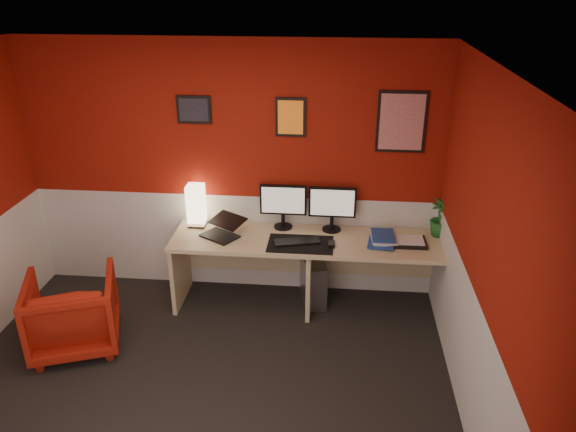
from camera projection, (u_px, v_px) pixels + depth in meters
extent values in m
cube|color=black|center=(196.00, 401.00, 4.27)|extent=(4.00, 3.50, 0.01)
cube|color=white|center=(167.00, 71.00, 3.24)|extent=(4.00, 3.50, 0.01)
cube|color=#951508|center=(231.00, 172.00, 5.34)|extent=(4.00, 0.01, 2.50)
cube|color=#951508|center=(486.00, 273.00, 3.59)|extent=(0.01, 3.50, 2.50)
cube|color=silver|center=(234.00, 241.00, 5.65)|extent=(4.00, 0.01, 1.00)
cube|color=silver|center=(470.00, 365.00, 3.90)|extent=(0.01, 3.50, 1.00)
cube|color=#CEB884|center=(310.00, 273.00, 5.33)|extent=(2.60, 0.65, 0.73)
cube|color=#FFE5B2|center=(196.00, 207.00, 5.37)|extent=(0.16, 0.16, 0.40)
cube|color=black|center=(219.00, 226.00, 5.18)|extent=(0.40, 0.37, 0.22)
cube|color=black|center=(283.00, 200.00, 5.29)|extent=(0.45, 0.06, 0.58)
cube|color=black|center=(332.00, 202.00, 5.24)|extent=(0.45, 0.06, 0.58)
cube|color=black|center=(300.00, 244.00, 5.08)|extent=(0.60, 0.38, 0.01)
cube|color=black|center=(297.00, 241.00, 5.10)|extent=(0.44, 0.24, 0.02)
cube|color=black|center=(332.00, 244.00, 5.04)|extent=(0.06, 0.10, 0.03)
imported|color=#204292|center=(368.00, 241.00, 5.12)|extent=(0.27, 0.34, 0.03)
imported|color=silver|center=(371.00, 238.00, 5.12)|extent=(0.25, 0.33, 0.02)
imported|color=#204292|center=(371.00, 235.00, 5.11)|extent=(0.21, 0.28, 0.03)
cube|color=black|center=(407.00, 242.00, 5.09)|extent=(0.35, 0.25, 0.03)
imported|color=#19591E|center=(441.00, 218.00, 5.18)|extent=(0.22, 0.22, 0.37)
cube|color=#99999E|center=(313.00, 280.00, 5.48)|extent=(0.29, 0.48, 0.45)
imported|color=#AA1F0E|center=(73.00, 312.00, 4.78)|extent=(0.92, 0.94, 0.67)
cube|color=black|center=(194.00, 110.00, 5.11)|extent=(0.32, 0.02, 0.26)
cube|color=orange|center=(291.00, 117.00, 5.05)|extent=(0.28, 0.02, 0.36)
cube|color=red|center=(402.00, 122.00, 4.98)|extent=(0.44, 0.02, 0.56)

